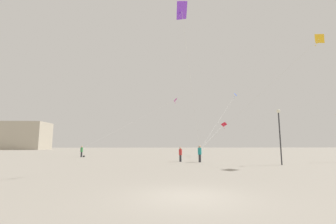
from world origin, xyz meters
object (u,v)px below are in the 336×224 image
Objects in this scene: kite_violet_delta at (182,14)px; kite_magenta_delta at (173,101)px; person_in_red at (180,154)px; building_left_hall at (21,136)px; lamppost_east at (279,128)px; person_in_green at (82,151)px; kite_amber_delta at (316,42)px; kite_crimson_delta at (223,125)px; person_in_teal at (200,153)px; kite_cobalt_delta at (234,97)px; handbag_beside_flyer at (84,156)px.

kite_violet_delta reaches higher than kite_magenta_delta.
building_left_hall is at bearing 129.87° from person_in_red.
lamppost_east reaches higher than person_in_red.
person_in_red is at bearing 41.87° from person_in_green.
person_in_green is at bearing 144.11° from person_in_red.
kite_crimson_delta is (-4.04, 18.24, -6.53)m from kite_amber_delta.
kite_violet_delta is (-13.45, -3.91, 0.18)m from kite_amber_delta.
person_in_teal is (16.36, -11.39, 0.06)m from person_in_green.
kite_amber_delta reaches higher than kite_crimson_delta.
kite_violet_delta reaches higher than person_in_red.
building_left_hall reaches higher than lamppost_east.
kite_magenta_delta is (14.72, 7.96, 9.47)m from person_in_green.
lamppost_east reaches higher than person_in_green.
kite_cobalt_delta is (25.87, 4.06, 9.72)m from person_in_green.
kite_amber_delta is 0.58× the size of building_left_hall.
kite_magenta_delta is 25.74m from lamppost_east.
person_in_green is at bearing -164.05° from handbag_beside_flyer.
person_in_teal is 1.12× the size of person_in_red.
kite_amber_delta is at bearing -87.12° from kite_cobalt_delta.
kite_violet_delta is at bearing -57.61° from handbag_beside_flyer.
kite_amber_delta is at bearing 46.54° from person_in_green.
kite_cobalt_delta is 0.87× the size of building_left_hall.
person_in_green is 26.91m from kite_violet_delta.
person_in_red is at bearing -91.27° from kite_magenta_delta.
kite_amber_delta is at bearing -32.25° from handbag_beside_flyer.
person_in_teal is at bearing 153.49° from kite_amber_delta.
kite_cobalt_delta is 27.61m from kite_violet_delta.
kite_magenta_delta is (-8.15, 6.38, 5.24)m from kite_crimson_delta.
kite_magenta_delta is at bearing 89.26° from person_in_red.
kite_cobalt_delta is at bearing 92.88° from kite_amber_delta.
kite_crimson_delta reaches higher than person_in_red.
person_in_red is at bearing -125.18° from kite_crimson_delta.
person_in_teal is 21.58m from kite_magenta_delta.
person_in_green is 19.23m from kite_magenta_delta.
person_in_teal is 15.10m from kite_crimson_delta.
kite_magenta_delta reaches higher than building_left_hall.
kite_cobalt_delta is 3.18× the size of lamppost_east.
lamppost_east is at bearing 45.24° from person_in_green.
kite_cobalt_delta reaches higher than person_in_green.
kite_crimson_delta is at bearing 102.49° from kite_amber_delta.
kite_cobalt_delta is (3.00, 2.48, 5.49)m from kite_crimson_delta.
kite_violet_delta is at bearing -54.82° from building_left_hall.
person_in_teal is 0.09× the size of building_left_hall.
lamppost_east reaches higher than person_in_teal.
building_left_hall reaches higher than person_in_teal.
kite_violet_delta is at bearing -116.73° from kite_cobalt_delta.
person_in_green is 0.90m from handbag_beside_flyer.
kite_crimson_delta is at bearing 18.95° from person_in_teal.
kite_cobalt_delta reaches higher than building_left_hall.
person_in_red is 0.10× the size of kite_magenta_delta.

